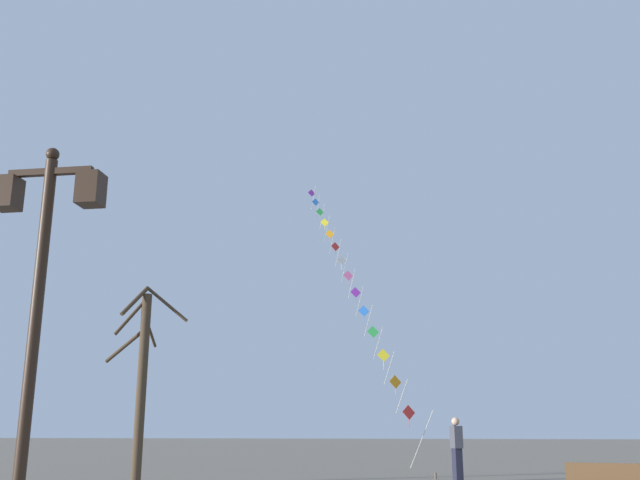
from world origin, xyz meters
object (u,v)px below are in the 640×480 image
at_px(twin_lantern_lamp_post, 41,264).
at_px(bare_tree, 141,376).
at_px(kite_train, 348,275).
at_px(kite_flyer, 457,447).

bearing_deg(twin_lantern_lamp_post, bare_tree, 106.10).
bearing_deg(kite_train, twin_lantern_lamp_post, -92.33).
distance_m(kite_flyer, bare_tree, 8.83).
relative_size(kite_train, kite_flyer, 11.86).
distance_m(twin_lantern_lamp_post, bare_tree, 11.30).
height_order(kite_train, kite_flyer, kite_train).
bearing_deg(bare_tree, twin_lantern_lamp_post, -73.90).
xyz_separation_m(kite_train, bare_tree, (-4.13, -13.85, -5.57)).
relative_size(twin_lantern_lamp_post, bare_tree, 0.91).
distance_m(twin_lantern_lamp_post, kite_train, 25.23).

